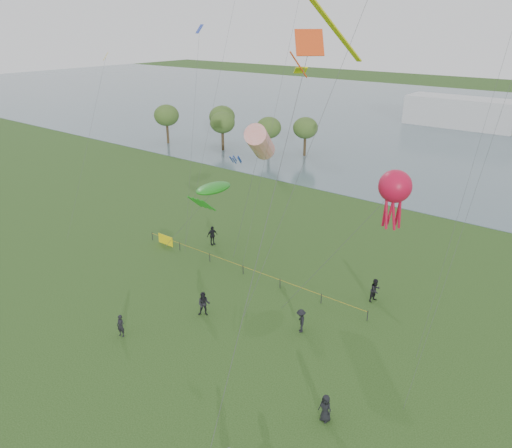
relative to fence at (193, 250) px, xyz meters
The scene contains 14 objects.
ground_plane 19.53m from the fence, 52.54° to the right, with size 400.00×400.00×0.00m, color #1E3C13.
pavilion_left 79.54m from the fence, 90.09° to the left, with size 22.00×8.00×6.00m, color silver.
trees 42.63m from the fence, 125.95° to the left, with size 28.89×11.90×7.09m.
fence is the anchor object (origin of this frame).
spectator_a 10.61m from the fence, 40.94° to the right, with size 0.94×0.73×1.94m, color black.
spectator_b 15.56m from the fence, 15.81° to the right, with size 1.16×0.67×1.80m, color black.
spectator_c 3.02m from the fence, 95.72° to the left, with size 1.15×0.48×1.96m, color black.
spectator_d 23.35m from the fence, 27.07° to the right, with size 0.82×0.54×1.69m, color black.
spectator_f 13.60m from the fence, 67.24° to the right, with size 0.61×0.40×1.68m, color black.
spectator_g 17.54m from the fence, ahead, with size 0.94×0.73×1.94m, color black.
kite_windsock 12.08m from the fence, 41.65° to the left, with size 4.34×5.25×12.83m.
kite_creature 6.66m from the fence, 25.57° to the left, with size 6.56×4.46×7.28m.
kite_octopus 21.63m from the fence, ahead, with size 8.18×3.61×11.83m.
kite_delta 26.43m from the fence, 26.62° to the right, with size 2.95×12.45×20.40m.
Camera 1 is at (19.29, -14.62, 20.77)m, focal length 35.00 mm.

